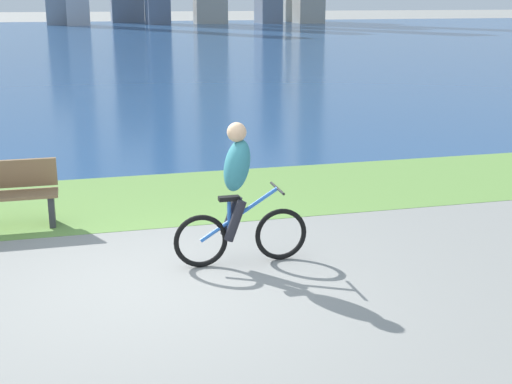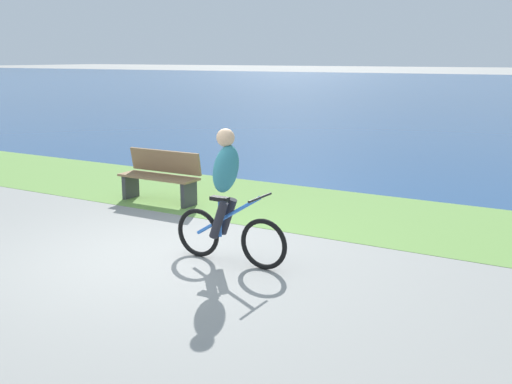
# 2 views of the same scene
# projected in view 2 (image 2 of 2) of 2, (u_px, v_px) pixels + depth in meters

# --- Properties ---
(ground_plane) EXTENTS (300.00, 300.00, 0.00)m
(ground_plane) POSITION_uv_depth(u_px,v_px,m) (149.00, 258.00, 7.71)
(ground_plane) COLOR gray
(grass_strip_bayside) EXTENTS (120.00, 3.01, 0.01)m
(grass_strip_bayside) POSITION_uv_depth(u_px,v_px,m) (276.00, 203.00, 10.58)
(grass_strip_bayside) COLOR #6B9947
(grass_strip_bayside) RESTS_ON ground
(cyclist_lead) EXTENTS (1.58, 0.52, 1.67)m
(cyclist_lead) POSITION_uv_depth(u_px,v_px,m) (227.00, 197.00, 7.37)
(cyclist_lead) COLOR black
(cyclist_lead) RESTS_ON ground
(bench_near_path) EXTENTS (1.50, 0.47, 0.90)m
(bench_near_path) POSITION_uv_depth(u_px,v_px,m) (161.00, 176.00, 10.62)
(bench_near_path) COLOR olive
(bench_near_path) RESTS_ON ground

